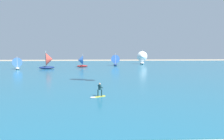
{
  "coord_description": "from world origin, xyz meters",
  "views": [
    {
      "loc": [
        -2.03,
        -6.65,
        5.82
      ],
      "look_at": [
        -0.67,
        20.82,
        3.11
      ],
      "focal_mm": 34.62,
      "sensor_mm": 36.0,
      "label": 1
    }
  ],
  "objects_px": {
    "kitesurfer": "(98,92)",
    "sailboat_leading": "(49,61)",
    "sailboat_center_horizon": "(116,60)",
    "sailboat_near_shore": "(81,61)",
    "sailboat_far_left": "(142,58)",
    "sailboat_far_right": "(17,63)"
  },
  "relations": [
    {
      "from": "sailboat_near_shore",
      "to": "sailboat_leading",
      "type": "bearing_deg",
      "value": -146.55
    },
    {
      "from": "kitesurfer",
      "to": "sailboat_leading",
      "type": "relative_size",
      "value": 0.38
    },
    {
      "from": "sailboat_far_right",
      "to": "sailboat_far_left",
      "type": "relative_size",
      "value": 0.68
    },
    {
      "from": "sailboat_far_right",
      "to": "sailboat_leading",
      "type": "distance_m",
      "value": 8.69
    },
    {
      "from": "sailboat_far_left",
      "to": "sailboat_center_horizon",
      "type": "distance_m",
      "value": 12.24
    },
    {
      "from": "sailboat_near_shore",
      "to": "sailboat_leading",
      "type": "relative_size",
      "value": 0.79
    },
    {
      "from": "kitesurfer",
      "to": "sailboat_far_right",
      "type": "distance_m",
      "value": 43.07
    },
    {
      "from": "kitesurfer",
      "to": "sailboat_far_left",
      "type": "distance_m",
      "value": 56.61
    },
    {
      "from": "kitesurfer",
      "to": "sailboat_center_horizon",
      "type": "distance_m",
      "value": 48.21
    },
    {
      "from": "sailboat_far_right",
      "to": "sailboat_near_shore",
      "type": "relative_size",
      "value": 0.9
    },
    {
      "from": "sailboat_far_right",
      "to": "sailboat_far_left",
      "type": "bearing_deg",
      "value": 25.08
    },
    {
      "from": "sailboat_near_shore",
      "to": "sailboat_far_left",
      "type": "height_order",
      "value": "sailboat_far_left"
    },
    {
      "from": "sailboat_leading",
      "to": "kitesurfer",
      "type": "bearing_deg",
      "value": -68.39
    },
    {
      "from": "sailboat_near_shore",
      "to": "sailboat_leading",
      "type": "height_order",
      "value": "sailboat_leading"
    },
    {
      "from": "kitesurfer",
      "to": "sailboat_far_right",
      "type": "height_order",
      "value": "sailboat_far_right"
    },
    {
      "from": "sailboat_leading",
      "to": "sailboat_center_horizon",
      "type": "xyz_separation_m",
      "value": [
        19.79,
        11.05,
        -0.46
      ]
    },
    {
      "from": "sailboat_far_right",
      "to": "sailboat_center_horizon",
      "type": "relative_size",
      "value": 0.89
    },
    {
      "from": "kitesurfer",
      "to": "sailboat_leading",
      "type": "bearing_deg",
      "value": 111.61
    },
    {
      "from": "sailboat_far_right",
      "to": "sailboat_center_horizon",
      "type": "bearing_deg",
      "value": 22.33
    },
    {
      "from": "kitesurfer",
      "to": "sailboat_far_left",
      "type": "xyz_separation_m",
      "value": [
        15.56,
        54.4,
        1.87
      ]
    },
    {
      "from": "sailboat_far_right",
      "to": "sailboat_center_horizon",
      "type": "distance_m",
      "value": 30.74
    },
    {
      "from": "kitesurfer",
      "to": "sailboat_leading",
      "type": "distance_m",
      "value": 39.69
    }
  ]
}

